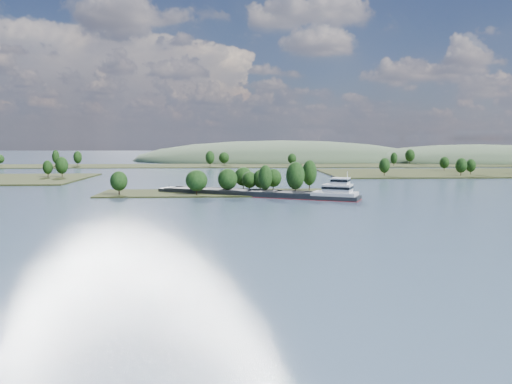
{
  "coord_description": "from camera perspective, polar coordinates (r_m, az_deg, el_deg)",
  "views": [
    {
      "loc": [
        7.09,
        -36.0,
        23.8
      ],
      "look_at": [
        14.88,
        130.0,
        6.0
      ],
      "focal_mm": 35.0,
      "sensor_mm": 36.0,
      "label": 1
    }
  ],
  "objects": [
    {
      "name": "back_shoreline",
      "position": [
        436.48,
        -2.49,
        3.08
      ],
      "size": [
        900.0,
        60.0,
        15.05
      ],
      "color": "black",
      "rests_on": "ground"
    },
    {
      "name": "ground",
      "position": [
        157.97,
        -5.23,
        -2.58
      ],
      "size": [
        1800.0,
        1800.0,
        0.0
      ],
      "primitive_type": "plane",
      "color": "#34455A",
      "rests_on": "ground"
    },
    {
      "name": "tree_island",
      "position": [
        215.45,
        -2.65,
        0.88
      ],
      "size": [
        100.0,
        30.24,
        15.06
      ],
      "color": "black",
      "rests_on": "ground"
    },
    {
      "name": "hill_west",
      "position": [
        539.14,
        2.95,
        3.57
      ],
      "size": [
        320.0,
        160.0,
        44.0
      ],
      "primitive_type": "ellipsoid",
      "color": "#3B4E35",
      "rests_on": "ground"
    },
    {
      "name": "hill_east",
      "position": [
        566.19,
        23.89,
        3.18
      ],
      "size": [
        260.0,
        140.0,
        36.0
      ],
      "primitive_type": "ellipsoid",
      "color": "#3B4E35",
      "rests_on": "ground"
    },
    {
      "name": "cargo_barge",
      "position": [
        205.56,
        1.45,
        -0.12
      ],
      "size": [
        83.88,
        45.22,
        11.82
      ],
      "color": "black",
      "rests_on": "ground"
    }
  ]
}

